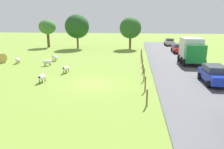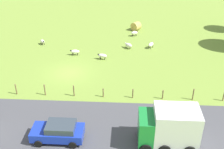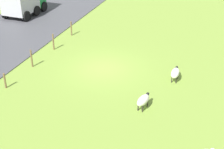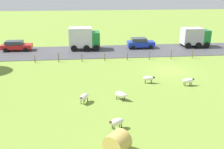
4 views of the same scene
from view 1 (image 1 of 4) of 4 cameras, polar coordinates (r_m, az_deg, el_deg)
name	(u,v)px [view 1 (image 1 of 4)]	position (r m, az deg, el deg)	size (l,w,h in m)	color
ground_plane	(93,84)	(19.46, -5.38, -2.55)	(160.00, 160.00, 0.00)	olive
road_strip	(201,87)	(19.91, 23.59, -3.27)	(8.00, 80.00, 0.06)	#47474C
sheep_0	(47,62)	(28.26, -17.56, 3.34)	(1.21, 1.24, 0.79)	silver
sheep_1	(17,60)	(31.28, -24.80, 3.79)	(0.84, 1.20, 0.82)	silver
sheep_2	(66,68)	(23.79, -12.70, 1.71)	(0.71, 1.30, 0.80)	silver
sheep_3	(42,77)	(20.77, -18.92, -0.62)	(0.55, 1.29, 0.80)	white
sheep_4	(55,57)	(31.29, -15.65, 4.62)	(1.21, 1.03, 0.83)	white
hay_bale_0	(1,58)	(32.95, -28.54, 4.11)	(1.39, 1.39, 1.20)	tan
tree_0	(77,26)	(44.31, -9.70, 13.04)	(5.00, 5.00, 7.04)	brown
tree_1	(130,28)	(43.35, 5.15, 12.75)	(4.44, 4.44, 6.47)	brown
tree_2	(47,27)	(47.96, -17.54, 12.44)	(3.67, 3.67, 6.00)	brown
fence_post_0	(147,98)	(14.42, 9.69, -6.40)	(0.12, 0.12, 1.23)	brown
fence_post_1	(145,84)	(17.31, 9.24, -2.64)	(0.12, 0.12, 1.30)	brown
fence_post_2	(144,75)	(20.27, 8.91, -0.07)	(0.12, 0.12, 1.29)	brown
fence_post_3	(143,69)	(23.29, 8.66, 1.55)	(0.12, 0.12, 1.03)	brown
fence_post_4	(142,63)	(26.29, 8.47, 3.10)	(0.12, 0.12, 1.05)	brown
fence_post_5	(142,59)	(29.31, 8.33, 4.30)	(0.12, 0.12, 1.04)	brown
fence_post_6	(142,55)	(32.32, 8.21, 5.50)	(0.12, 0.12, 1.30)	brown
fence_post_7	(141,52)	(35.38, 8.10, 6.08)	(0.12, 0.12, 1.04)	brown
truck_0	(192,50)	(29.73, 21.25, 6.27)	(2.76, 4.72, 3.46)	#197F33
car_0	(178,48)	(40.10, 17.95, 7.03)	(2.10, 4.55, 1.54)	red
car_1	(169,42)	(51.03, 15.70, 8.74)	(2.14, 4.21, 1.59)	#B7B7BC
car_2	(215,74)	(21.41, 26.73, 0.05)	(2.15, 4.32, 1.65)	#1933B2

